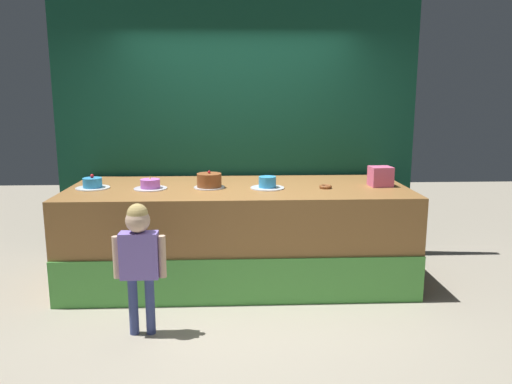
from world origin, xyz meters
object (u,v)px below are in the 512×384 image
at_px(child_figure, 139,251).
at_px(cake_center_right, 209,181).
at_px(cake_far_left, 93,184).
at_px(cake_far_right, 267,184).
at_px(donut, 326,187).
at_px(pink_box, 381,176).
at_px(cake_center_left, 150,185).

height_order(child_figure, cake_center_right, cake_center_right).
xyz_separation_m(cake_far_left, cake_far_right, (1.66, -0.07, 0.00)).
height_order(donut, cake_center_right, cake_center_right).
relative_size(pink_box, cake_far_left, 0.65).
xyz_separation_m(child_figure, cake_center_left, (-0.08, 1.05, 0.31)).
xyz_separation_m(cake_center_right, cake_far_right, (0.55, -0.05, -0.02)).
distance_m(pink_box, cake_far_right, 1.11).
distance_m(cake_center_right, cake_far_right, 0.56).
distance_m(child_figure, cake_far_right, 1.50).
relative_size(cake_far_left, cake_far_right, 0.99).
bearing_deg(cake_far_left, donut, -2.45).
relative_size(pink_box, cake_far_right, 0.64).
bearing_deg(child_figure, pink_box, 27.36).
bearing_deg(cake_center_right, pink_box, 0.65).
distance_m(pink_box, donut, 0.57).
bearing_deg(cake_center_left, donut, -1.37).
relative_size(child_figure, cake_far_right, 3.19).
height_order(cake_far_left, cake_center_left, cake_far_left).
xyz_separation_m(child_figure, pink_box, (2.14, 1.11, 0.37)).
height_order(pink_box, cake_far_right, pink_box).
xyz_separation_m(pink_box, cake_center_left, (-2.21, -0.05, -0.06)).
height_order(cake_far_left, cake_center_right, cake_center_right).
bearing_deg(pink_box, donut, -170.65).
distance_m(donut, cake_far_left, 2.22).
height_order(child_figure, cake_center_left, cake_center_left).
bearing_deg(cake_far_right, pink_box, 3.54).
distance_m(child_figure, cake_center_left, 1.10).
xyz_separation_m(donut, cake_far_right, (-0.55, 0.02, 0.03)).
relative_size(pink_box, donut, 1.71).
bearing_deg(cake_far_right, cake_center_right, 174.88).
height_order(pink_box, cake_far_left, pink_box).
xyz_separation_m(child_figure, cake_far_right, (1.03, 1.04, 0.32)).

